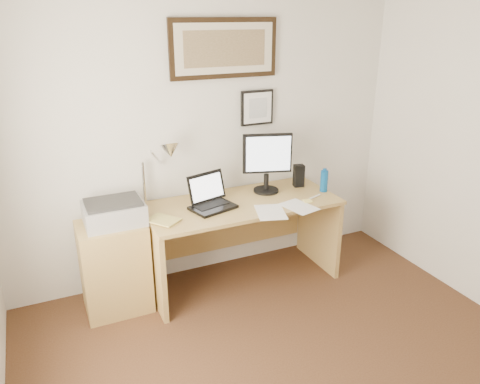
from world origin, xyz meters
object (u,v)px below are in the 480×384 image
printer (114,212)px  lcd_monitor (267,160)px  book (156,225)px  laptop (211,200)px  desk (238,224)px  water_bottle (324,181)px  side_cabinet (115,267)px

printer → lcd_monitor: bearing=2.6°
book → laptop: bearing=19.1°
desk → laptop: laptop is taller
book → lcd_monitor: (1.06, 0.28, 0.28)m
desk → lcd_monitor: 0.60m
water_bottle → printer: water_bottle is taller
water_bottle → book: (-1.53, -0.09, -0.09)m
book → laptop: 0.53m
desk → side_cabinet: bearing=-178.1°
printer → laptop: bearing=-3.6°
water_bottle → lcd_monitor: 0.54m
book → lcd_monitor: lcd_monitor is taller
book → printer: 0.35m
book → desk: 0.84m
printer → water_bottle: bearing=-4.3°
side_cabinet → water_bottle: bearing=-3.8°
water_bottle → book: water_bottle is taller
book → printer: size_ratio=0.53×
water_bottle → laptop: bearing=175.2°
laptop → printer: (-0.76, 0.05, 0.01)m
side_cabinet → desk: bearing=1.9°
side_cabinet → desk: (1.07, 0.04, 0.15)m
laptop → lcd_monitor: (0.57, 0.11, 0.23)m
book → printer: (-0.26, 0.22, 0.06)m
water_bottle → lcd_monitor: lcd_monitor is taller
laptop → lcd_monitor: size_ratio=0.75×
side_cabinet → printer: printer is taller
water_bottle → printer: size_ratio=0.43×
book → lcd_monitor: size_ratio=0.45×
book → desk: (0.77, 0.24, -0.24)m
water_bottle → printer: 1.79m
book → lcd_monitor: 1.14m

